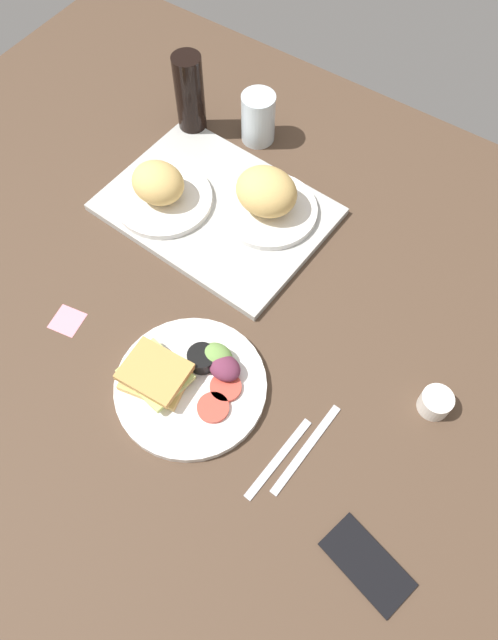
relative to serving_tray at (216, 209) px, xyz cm
name	(u,v)px	position (x,y,z in cm)	size (l,w,h in cm)	color
ground_plane	(231,340)	(19.76, -22.87, -2.30)	(190.00, 150.00, 3.00)	#4C3828
serving_tray	(216,209)	(0.00, 0.00, 0.00)	(45.00, 33.00, 1.60)	#B2B2AD
bread_plate_near	(160,190)	(-10.43, -5.01, 4.18)	(20.55, 20.55, 9.09)	white
bread_plate_far	(267,197)	(9.40, 5.02, 5.01)	(20.02, 20.02, 10.17)	white
plate_with_salad	(188,380)	(18.96, -34.97, 0.97)	(27.07, 27.07, 5.40)	white
drinking_glass	(258,118)	(-4.84, 23.05, 5.01)	(7.57, 7.57, 11.61)	silver
soda_bottle	(190,96)	(-18.70, 16.84, 8.82)	(6.40, 6.40, 19.24)	black
espresso_cup	(435,402)	(57.02, -14.41, 1.20)	(5.60, 5.60, 4.00)	silver
fork	(279,458)	(39.63, -37.39, -0.55)	(17.00, 1.40, 0.50)	#B7B7BC
knife	(306,449)	(42.63, -33.39, -0.55)	(19.00, 1.40, 0.50)	#B7B7BC
cell_phone	(367,564)	(59.89, -43.68, -0.40)	(14.40, 7.20, 0.80)	black
sticky_note	(67,321)	(-8.03, -37.55, -0.74)	(5.60, 5.60, 0.12)	pink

